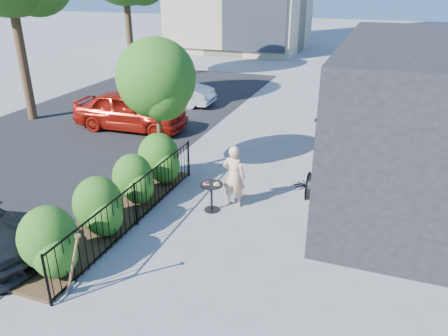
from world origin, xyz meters
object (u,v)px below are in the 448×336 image
at_px(car_red, 131,110).
at_px(car_silver, 172,90).
at_px(shovel, 73,268).
at_px(cafe_table, 212,192).
at_px(woman, 234,176).
at_px(patio_tree, 158,83).

relative_size(car_red, car_silver, 1.12).
bearing_deg(shovel, cafe_table, 73.26).
distance_m(woman, car_silver, 10.26).
bearing_deg(woman, cafe_table, 47.64).
relative_size(cafe_table, woman, 0.48).
bearing_deg(patio_tree, car_silver, 114.21).
bearing_deg(patio_tree, shovel, -79.63).
distance_m(patio_tree, shovel, 5.86).
relative_size(patio_tree, car_red, 0.90).
bearing_deg(shovel, patio_tree, 100.37).
bearing_deg(car_red, woman, -130.20).
relative_size(patio_tree, woman, 2.40).
bearing_deg(cafe_table, shovel, -106.74).
bearing_deg(car_red, car_silver, 0.17).
xyz_separation_m(cafe_table, car_red, (-5.31, 4.97, 0.24)).
bearing_deg(car_red, patio_tree, -139.79).
relative_size(patio_tree, car_silver, 1.00).
bearing_deg(woman, car_silver, -54.23).
xyz_separation_m(shovel, car_silver, (-4.30, 12.73, 0.04)).
height_order(cafe_table, woman, woman).
bearing_deg(shovel, car_red, 115.12).
bearing_deg(cafe_table, woman, 46.91).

